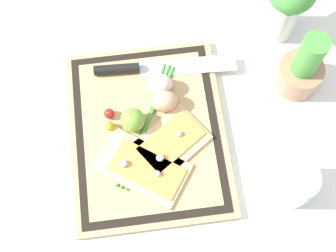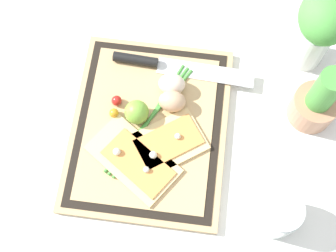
{
  "view_description": "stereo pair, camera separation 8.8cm",
  "coord_description": "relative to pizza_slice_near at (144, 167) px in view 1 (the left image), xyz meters",
  "views": [
    {
      "loc": [
        0.34,
        -0.0,
        0.95
      ],
      "look_at": [
        0.0,
        0.04,
        0.04
      ],
      "focal_mm": 50.0,
      "sensor_mm": 36.0,
      "label": 1
    },
    {
      "loc": [
        0.34,
        0.09,
        0.95
      ],
      "look_at": [
        0.0,
        0.04,
        0.04
      ],
      "focal_mm": 50.0,
      "sensor_mm": 36.0,
      "label": 2
    }
  ],
  "objects": [
    {
      "name": "pizza_slice_far",
      "position": [
        -0.04,
        0.06,
        0.0
      ],
      "size": [
        0.18,
        0.2,
        0.02
      ],
      "color": "#DBBC7F",
      "rests_on": "cutting_board"
    },
    {
      "name": "egg_pink",
      "position": [
        -0.17,
        0.06,
        0.02
      ],
      "size": [
        0.05,
        0.06,
        0.05
      ],
      "primitive_type": "ellipsoid",
      "color": "beige",
      "rests_on": "cutting_board"
    },
    {
      "name": "cherry_tomato_red",
      "position": [
        -0.12,
        -0.06,
        0.01
      ],
      "size": [
        0.02,
        0.02,
        0.02
      ],
      "primitive_type": "sphere",
      "color": "red",
      "rests_on": "cutting_board"
    },
    {
      "name": "lime",
      "position": [
        -0.1,
        -0.01,
        0.02
      ],
      "size": [
        0.05,
        0.05,
        0.05
      ],
      "primitive_type": "sphere",
      "color": "#70A838",
      "rests_on": "cutting_board"
    },
    {
      "name": "egg_brown",
      "position": [
        -0.13,
        0.06,
        0.02
      ],
      "size": [
        0.05,
        0.06,
        0.05
      ],
      "primitive_type": "ellipsoid",
      "color": "tan",
      "rests_on": "cutting_board"
    },
    {
      "name": "knife",
      "position": [
        -0.23,
        0.02,
        0.0
      ],
      "size": [
        0.05,
        0.32,
        0.02
      ],
      "color": "silver",
      "rests_on": "cutting_board"
    },
    {
      "name": "pizza_slice_near",
      "position": [
        0.0,
        0.0,
        0.0
      ],
      "size": [
        0.19,
        0.21,
        0.02
      ],
      "color": "#DBBC7F",
      "rests_on": "cutting_board"
    },
    {
      "name": "scallion_bunch",
      "position": [
        -0.09,
        0.02,
        -0.0
      ],
      "size": [
        0.28,
        0.16,
        0.01
      ],
      "color": "#47933D",
      "rests_on": "cutting_board"
    },
    {
      "name": "sauce_jar",
      "position": [
        0.08,
        0.29,
        0.01
      ],
      "size": [
        0.09,
        0.09,
        0.09
      ],
      "color": "silver",
      "rests_on": "ground_plane"
    },
    {
      "name": "cherry_tomato_yellow",
      "position": [
        -0.1,
        -0.06,
        0.0
      ],
      "size": [
        0.02,
        0.02,
        0.02
      ],
      "primitive_type": "sphere",
      "color": "orange",
      "rests_on": "cutting_board"
    },
    {
      "name": "cutting_board",
      "position": [
        -0.08,
        0.02,
        -0.01
      ],
      "size": [
        0.41,
        0.33,
        0.02
      ],
      "color": "tan",
      "rests_on": "ground_plane"
    },
    {
      "name": "herb_pot",
      "position": [
        -0.16,
        0.36,
        0.04
      ],
      "size": [
        0.1,
        0.1,
        0.17
      ],
      "color": "#AD7A5B",
      "rests_on": "ground_plane"
    },
    {
      "name": "ground_plane",
      "position": [
        -0.08,
        0.02,
        -0.02
      ],
      "size": [
        6.0,
        6.0,
        0.0
      ],
      "primitive_type": "plane",
      "color": "silver"
    }
  ]
}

